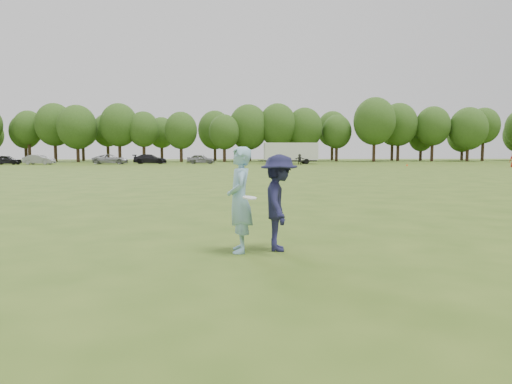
{
  "coord_description": "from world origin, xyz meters",
  "views": [
    {
      "loc": [
        -1.69,
        -9.54,
        2.01
      ],
      "look_at": [
        -0.99,
        0.44,
        1.1
      ],
      "focal_mm": 32.0,
      "sensor_mm": 36.0,
      "label": 1
    }
  ],
  "objects_px": {
    "thrower": "(240,200)",
    "car_a": "(6,160)",
    "car_e": "(201,159)",
    "field_cone": "(407,165)",
    "player_far_d": "(300,159)",
    "defender": "(279,203)",
    "car_d": "(150,159)",
    "cargo_trailer": "(291,152)",
    "car_b": "(39,160)",
    "car_c": "(111,159)"
  },
  "relations": [
    {
      "from": "player_far_d",
      "to": "car_a",
      "type": "distance_m",
      "value": 42.24
    },
    {
      "from": "car_b",
      "to": "field_cone",
      "type": "xyz_separation_m",
      "value": [
        50.8,
        -9.53,
        -0.57
      ]
    },
    {
      "from": "cargo_trailer",
      "to": "thrower",
      "type": "bearing_deg",
      "value": -99.29
    },
    {
      "from": "thrower",
      "to": "car_e",
      "type": "xyz_separation_m",
      "value": [
        -3.82,
        61.35,
        -0.32
      ]
    },
    {
      "from": "player_far_d",
      "to": "car_e",
      "type": "distance_m",
      "value": 15.44
    },
    {
      "from": "field_cone",
      "to": "cargo_trailer",
      "type": "xyz_separation_m",
      "value": [
        -14.0,
        10.2,
        1.63
      ]
    },
    {
      "from": "car_e",
      "to": "thrower",
      "type": "bearing_deg",
      "value": -169.76
    },
    {
      "from": "car_a",
      "to": "cargo_trailer",
      "type": "bearing_deg",
      "value": -87.87
    },
    {
      "from": "player_far_d",
      "to": "field_cone",
      "type": "xyz_separation_m",
      "value": [
        13.34,
        -5.79,
        -0.63
      ]
    },
    {
      "from": "player_far_d",
      "to": "car_b",
      "type": "distance_m",
      "value": 37.65
    },
    {
      "from": "car_e",
      "to": "car_a",
      "type": "bearing_deg",
      "value": 100.96
    },
    {
      "from": "cargo_trailer",
      "to": "car_d",
      "type": "bearing_deg",
      "value": 174.41
    },
    {
      "from": "field_cone",
      "to": "cargo_trailer",
      "type": "bearing_deg",
      "value": 143.92
    },
    {
      "from": "field_cone",
      "to": "cargo_trailer",
      "type": "distance_m",
      "value": 17.39
    },
    {
      "from": "thrower",
      "to": "car_d",
      "type": "height_order",
      "value": "thrower"
    },
    {
      "from": "car_e",
      "to": "cargo_trailer",
      "type": "bearing_deg",
      "value": -89.59
    },
    {
      "from": "car_a",
      "to": "cargo_trailer",
      "type": "height_order",
      "value": "cargo_trailer"
    },
    {
      "from": "player_far_d",
      "to": "field_cone",
      "type": "distance_m",
      "value": 14.55
    },
    {
      "from": "field_cone",
      "to": "car_e",
      "type": "bearing_deg",
      "value": 157.05
    },
    {
      "from": "car_b",
      "to": "car_e",
      "type": "bearing_deg",
      "value": -77.55
    },
    {
      "from": "field_cone",
      "to": "thrower",
      "type": "bearing_deg",
      "value": -115.59
    },
    {
      "from": "car_e",
      "to": "cargo_trailer",
      "type": "xyz_separation_m",
      "value": [
        13.61,
        -1.49,
        1.05
      ]
    },
    {
      "from": "thrower",
      "to": "field_cone",
      "type": "height_order",
      "value": "thrower"
    },
    {
      "from": "player_far_d",
      "to": "cargo_trailer",
      "type": "height_order",
      "value": "cargo_trailer"
    },
    {
      "from": "thrower",
      "to": "car_d",
      "type": "bearing_deg",
      "value": -171.51
    },
    {
      "from": "player_far_d",
      "to": "car_c",
      "type": "relative_size",
      "value": 0.3
    },
    {
      "from": "defender",
      "to": "car_e",
      "type": "height_order",
      "value": "defender"
    },
    {
      "from": "thrower",
      "to": "car_e",
      "type": "height_order",
      "value": "thrower"
    },
    {
      "from": "player_far_d",
      "to": "defender",
      "type": "bearing_deg",
      "value": -100.32
    },
    {
      "from": "field_cone",
      "to": "player_far_d",
      "type": "bearing_deg",
      "value": 156.52
    },
    {
      "from": "car_a",
      "to": "field_cone",
      "type": "height_order",
      "value": "car_a"
    },
    {
      "from": "car_d",
      "to": "defender",
      "type": "bearing_deg",
      "value": -167.99
    },
    {
      "from": "thrower",
      "to": "car_c",
      "type": "bearing_deg",
      "value": -166.27
    },
    {
      "from": "player_far_d",
      "to": "car_c",
      "type": "height_order",
      "value": "player_far_d"
    },
    {
      "from": "car_d",
      "to": "cargo_trailer",
      "type": "relative_size",
      "value": 0.56
    },
    {
      "from": "defender",
      "to": "car_e",
      "type": "distance_m",
      "value": 61.42
    },
    {
      "from": "defender",
      "to": "player_far_d",
      "type": "distance_m",
      "value": 56.19
    },
    {
      "from": "thrower",
      "to": "car_a",
      "type": "xyz_separation_m",
      "value": [
        -31.62,
        59.27,
        -0.36
      ]
    },
    {
      "from": "player_far_d",
      "to": "car_b",
      "type": "xyz_separation_m",
      "value": [
        -37.46,
        3.73,
        -0.06
      ]
    },
    {
      "from": "defender",
      "to": "cargo_trailer",
      "type": "bearing_deg",
      "value": -3.74
    },
    {
      "from": "car_e",
      "to": "field_cone",
      "type": "xyz_separation_m",
      "value": [
        27.6,
        -11.69,
        -0.57
      ]
    },
    {
      "from": "player_far_d",
      "to": "car_d",
      "type": "bearing_deg",
      "value": 163.16
    },
    {
      "from": "car_b",
      "to": "field_cone",
      "type": "distance_m",
      "value": 51.69
    },
    {
      "from": "car_e",
      "to": "cargo_trailer",
      "type": "height_order",
      "value": "cargo_trailer"
    },
    {
      "from": "thrower",
      "to": "field_cone",
      "type": "relative_size",
      "value": 6.95
    },
    {
      "from": "defender",
      "to": "cargo_trailer",
      "type": "height_order",
      "value": "cargo_trailer"
    },
    {
      "from": "thrower",
      "to": "car_d",
      "type": "distance_m",
      "value": 63.02
    },
    {
      "from": "thrower",
      "to": "player_far_d",
      "type": "height_order",
      "value": "thrower"
    },
    {
      "from": "car_d",
      "to": "field_cone",
      "type": "relative_size",
      "value": 16.74
    },
    {
      "from": "defender",
      "to": "car_a",
      "type": "distance_m",
      "value": 67.47
    }
  ]
}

